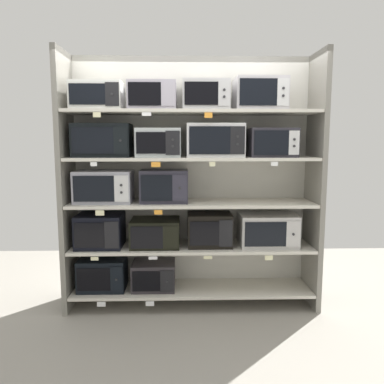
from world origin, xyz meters
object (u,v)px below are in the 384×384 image
at_px(microwave_1, 154,275).
at_px(microwave_15, 259,95).
at_px(microwave_14, 205,96).
at_px(microwave_0, 103,273).
at_px(microwave_4, 209,229).
at_px(microwave_7, 164,186).
at_px(microwave_2, 100,230).
at_px(microwave_10, 215,140).
at_px(microwave_3, 155,233).
at_px(microwave_9, 159,143).
at_px(microwave_8, 103,141).
at_px(microwave_12, 98,96).
at_px(microwave_6, 104,186).
at_px(microwave_5, 267,230).
at_px(microwave_11, 271,143).
at_px(microwave_13, 153,96).

xyz_separation_m(microwave_1, microwave_15, (1.06, -0.00, 1.83)).
bearing_deg(microwave_14, microwave_0, 179.99).
relative_size(microwave_1, microwave_4, 0.98).
height_order(microwave_0, microwave_7, microwave_7).
bearing_deg(microwave_4, microwave_1, -179.99).
distance_m(microwave_2, microwave_10, 1.47).
xyz_separation_m(microwave_3, microwave_9, (0.05, 0.00, 0.91)).
bearing_deg(microwave_8, microwave_9, 0.02).
height_order(microwave_0, microwave_10, microwave_10).
distance_m(microwave_8, microwave_15, 1.60).
bearing_deg(microwave_12, microwave_6, -0.46).
relative_size(microwave_4, microwave_10, 0.79).
relative_size(microwave_9, microwave_14, 0.97).
height_order(microwave_3, microwave_4, microwave_4).
height_order(microwave_0, microwave_5, microwave_5).
relative_size(microwave_1, microwave_2, 0.96).
distance_m(microwave_1, microwave_14, 1.89).
bearing_deg(microwave_6, microwave_10, -0.01).
xyz_separation_m(microwave_14, microwave_15, (0.53, -0.00, 0.01)).
distance_m(microwave_5, microwave_12, 2.15).
height_order(microwave_11, microwave_13, microwave_13).
bearing_deg(microwave_7, microwave_11, -0.01).
relative_size(microwave_4, microwave_6, 0.80).
relative_size(microwave_2, microwave_15, 0.93).
bearing_deg(microwave_9, microwave_2, -179.99).
height_order(microwave_7, microwave_13, microwave_13).
height_order(microwave_5, microwave_10, microwave_10).
xyz_separation_m(microwave_4, microwave_13, (-0.56, -0.00, 1.32)).
bearing_deg(microwave_14, microwave_8, -180.00).
bearing_deg(microwave_2, microwave_6, -0.21).
distance_m(microwave_5, microwave_13, 1.76).
distance_m(microwave_6, microwave_9, 0.70).
bearing_deg(microwave_8, microwave_11, -0.01).
bearing_deg(microwave_9, microwave_0, 180.00).
height_order(microwave_3, microwave_12, microwave_12).
relative_size(microwave_4, microwave_12, 0.91).
xyz_separation_m(microwave_3, microwave_10, (0.60, -0.00, 0.93)).
distance_m(microwave_4, microwave_5, 0.59).
bearing_deg(microwave_6, microwave_4, 0.02).
relative_size(microwave_8, microwave_9, 1.28).
relative_size(microwave_6, microwave_15, 1.14).
relative_size(microwave_2, microwave_6, 0.81).
xyz_separation_m(microwave_5, microwave_13, (-1.16, -0.00, 1.33)).
xyz_separation_m(microwave_3, microwave_15, (1.03, -0.00, 1.37)).
bearing_deg(microwave_1, microwave_11, -0.02).
height_order(microwave_1, microwave_3, microwave_3).
bearing_deg(microwave_2, microwave_9, 0.01).
bearing_deg(microwave_15, microwave_14, 179.98).
height_order(microwave_10, microwave_11, microwave_10).
bearing_deg(microwave_8, microwave_3, -0.01).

